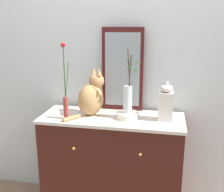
{
  "coord_description": "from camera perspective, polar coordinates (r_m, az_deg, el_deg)",
  "views": [
    {
      "loc": [
        0.42,
        -2.13,
        1.7
      ],
      "look_at": [
        0.0,
        0.0,
        1.1
      ],
      "focal_mm": 43.94,
      "sensor_mm": 36.0,
      "label": 1
    }
  ],
  "objects": [
    {
      "name": "jar_lidded_porcelain",
      "position": [
        2.23,
        11.14,
        -1.45
      ],
      "size": [
        0.11,
        0.11,
        0.32
      ],
      "color": "silver",
      "rests_on": "sideboard"
    },
    {
      "name": "cat_sitting",
      "position": [
        2.32,
        -4.29,
        -0.06
      ],
      "size": [
        0.33,
        0.38,
        0.4
      ],
      "color": "tan",
      "rests_on": "sideboard"
    },
    {
      "name": "mirror_leaning",
      "position": [
        2.4,
        2.21,
        5.47
      ],
      "size": [
        0.36,
        0.03,
        0.73
      ],
      "color": "#431413",
      "rests_on": "sideboard"
    },
    {
      "name": "vase_glass_clear",
      "position": [
        2.22,
        3.36,
        -0.15
      ],
      "size": [
        0.14,
        0.12,
        0.53
      ],
      "color": "silver",
      "rests_on": "bowl_porcelain"
    },
    {
      "name": "wall_back",
      "position": [
        2.51,
        1.37,
        6.21
      ],
      "size": [
        4.4,
        0.08,
        2.6
      ],
      "primitive_type": "cube",
      "color": "silver",
      "rests_on": "ground_plane"
    },
    {
      "name": "vase_slim_green",
      "position": [
        2.24,
        -9.64,
        -0.43
      ],
      "size": [
        0.06,
        0.04,
        0.62
      ],
      "color": "brown",
      "rests_on": "sideboard"
    },
    {
      "name": "sideboard",
      "position": [
        2.5,
        -0.0,
        -14.31
      ],
      "size": [
        1.2,
        0.48,
        0.92
      ],
      "color": "#401812",
      "rests_on": "ground_plane"
    },
    {
      "name": "bowl_porcelain",
      "position": [
        2.27,
        3.24,
        -4.02
      ],
      "size": [
        0.19,
        0.19,
        0.05
      ],
      "primitive_type": "cylinder",
      "color": "#EDE3CB",
      "rests_on": "sideboard"
    }
  ]
}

